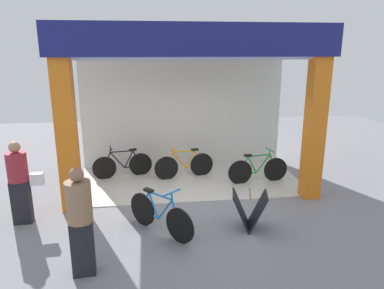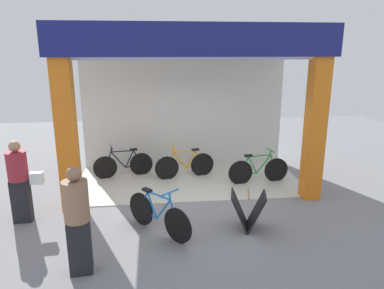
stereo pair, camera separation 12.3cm
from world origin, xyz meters
name	(u,v)px [view 2 (the right image)]	position (x,y,z in m)	size (l,w,h in m)	color
ground_plane	(195,202)	(0.00, 0.00, 0.00)	(19.26, 19.26, 0.00)	gray
shop_facade	(188,101)	(0.00, 1.47, 2.05)	(5.83, 3.01, 3.79)	beige
bicycle_inside_0	(258,170)	(1.72, 1.01, 0.35)	(1.57, 0.43, 0.87)	black
bicycle_inside_1	(185,165)	(-0.08, 1.59, 0.35)	(1.57, 0.45, 0.88)	black
bicycle_inside_2	(124,165)	(-1.69, 1.83, 0.34)	(1.53, 0.45, 0.86)	black
bicycle_parked_0	(158,215)	(-0.84, -1.25, 0.36)	(1.10, 1.25, 0.90)	black
sandwich_board_sign	(248,211)	(0.83, -1.28, 0.36)	(0.75, 0.66, 0.73)	black
pedestrian_0	(20,180)	(-3.46, -0.49, 0.85)	(0.65, 0.40, 1.64)	black
pedestrian_1	(78,219)	(-2.02, -2.34, 0.88)	(0.41, 0.41, 1.69)	black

